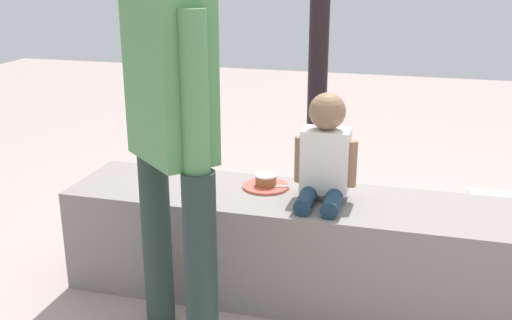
% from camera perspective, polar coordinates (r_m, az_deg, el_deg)
% --- Properties ---
extents(ground_plane, '(12.00, 12.00, 0.00)m').
position_cam_1_polar(ground_plane, '(2.95, 8.84, -12.88)').
color(ground_plane, '#AB9690').
extents(concrete_ledge, '(2.67, 0.50, 0.49)m').
position_cam_1_polar(concrete_ledge, '(2.83, 9.09, -8.61)').
color(concrete_ledge, gray).
rests_on(concrete_ledge, ground_plane).
extents(child_seated, '(0.28, 0.32, 0.48)m').
position_cam_1_polar(child_seated, '(2.68, 6.48, 0.51)').
color(child_seated, '#172F44').
rests_on(child_seated, concrete_ledge).
extents(adult_standing, '(0.41, 0.39, 1.71)m').
position_cam_1_polar(adult_standing, '(2.22, -8.01, 5.36)').
color(adult_standing, '#233530').
rests_on(adult_standing, ground_plane).
extents(cake_plate, '(0.22, 0.22, 0.07)m').
position_cam_1_polar(cake_plate, '(2.87, 0.93, -2.19)').
color(cake_plate, '#E0594C').
rests_on(cake_plate, concrete_ledge).
extents(gift_bag, '(0.25, 0.09, 0.35)m').
position_cam_1_polar(gift_bag, '(3.50, -4.48, -4.73)').
color(gift_bag, '#B259BF').
rests_on(gift_bag, ground_plane).
extents(railing_post, '(0.36, 0.36, 1.35)m').
position_cam_1_polar(railing_post, '(3.53, 5.62, 1.92)').
color(railing_post, black).
rests_on(railing_post, ground_plane).
extents(water_bottle_near_gift, '(0.06, 0.06, 0.21)m').
position_cam_1_polar(water_bottle_near_gift, '(3.67, 0.74, -4.50)').
color(water_bottle_near_gift, silver).
rests_on(water_bottle_near_gift, ground_plane).
extents(party_cup_red, '(0.09, 0.09, 0.11)m').
position_cam_1_polar(party_cup_red, '(3.85, -5.05, -4.12)').
color(party_cup_red, red).
rests_on(party_cup_red, ground_plane).
extents(cake_box_white, '(0.34, 0.32, 0.14)m').
position_cam_1_polar(cake_box_white, '(3.99, 21.70, -4.35)').
color(cake_box_white, white).
rests_on(cake_box_white, ground_plane).
extents(handbag_black_leather, '(0.30, 0.14, 0.35)m').
position_cam_1_polar(handbag_black_leather, '(3.29, 21.81, -8.12)').
color(handbag_black_leather, black).
rests_on(handbag_black_leather, ground_plane).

